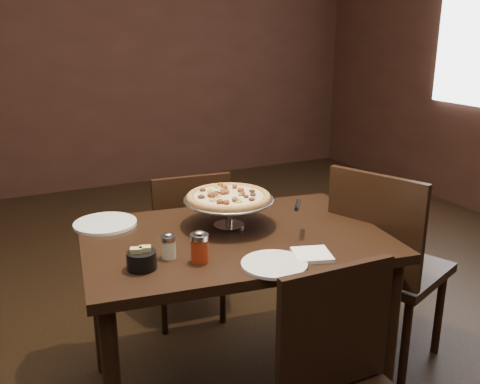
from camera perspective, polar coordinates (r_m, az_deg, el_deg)
name	(u,v)px	position (r m, az deg, el deg)	size (l,w,h in m)	color
room	(234,68)	(1.93, -0.62, 13.07)	(6.04, 7.04, 2.84)	black
dining_table	(234,257)	(2.19, -0.60, -6.99)	(1.29, 0.95, 0.74)	black
pizza_stand	(229,197)	(2.20, -1.23, -0.58)	(0.38, 0.38, 0.15)	#B7B8BF
parmesan_shaker	(169,246)	(1.95, -7.63, -5.74)	(0.06, 0.06, 0.10)	beige
pepper_flake_shaker	(199,247)	(1.90, -4.35, -5.87)	(0.07, 0.07, 0.12)	maroon
packet_caddy	(142,259)	(1.88, -10.46, -7.09)	(0.10, 0.10, 0.08)	black
napkin_stack	(312,255)	(1.97, 7.68, -6.64)	(0.13, 0.13, 0.01)	white
plate_left	(105,223)	(2.32, -14.18, -3.27)	(0.26, 0.26, 0.01)	white
plate_near	(274,264)	(1.89, 3.66, -7.70)	(0.23, 0.23, 0.01)	white
serving_spatula	(297,206)	(2.12, 6.14, -1.47)	(0.15, 0.15, 0.02)	#B7B8BF
chair_far	(188,241)	(2.83, -5.60, -5.24)	(0.43, 0.43, 0.85)	black
chair_side	(384,261)	(2.53, 15.15, -7.12)	(0.58, 0.58, 0.96)	black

